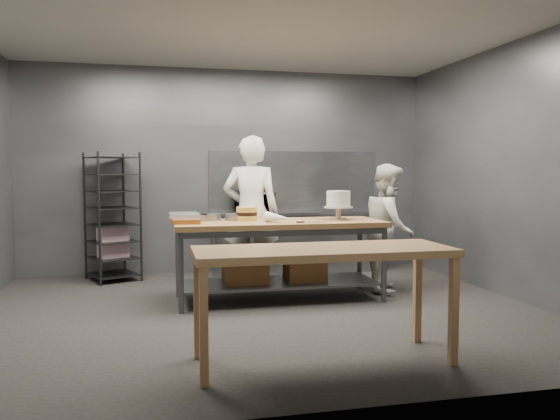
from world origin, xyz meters
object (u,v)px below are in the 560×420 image
at_px(work_table, 276,251).
at_px(layer_cake, 247,214).
at_px(near_counter, 323,259).
at_px(speed_rack, 112,218).
at_px(frosted_cake_stand, 338,201).
at_px(chef_right, 389,227).
at_px(chef_behind, 251,213).
at_px(microwave, 255,202).

distance_m(work_table, layer_cake, 0.54).
height_order(near_counter, speed_rack, speed_rack).
height_order(speed_rack, layer_cake, speed_rack).
bearing_deg(frosted_cake_stand, work_table, 179.06).
height_order(chef_right, frosted_cake_stand, chef_right).
relative_size(speed_rack, chef_behind, 0.90).
distance_m(microwave, layer_cake, 1.64).
xyz_separation_m(near_counter, frosted_cake_stand, (0.83, 2.11, 0.33)).
xyz_separation_m(near_counter, speed_rack, (-1.86, 3.73, 0.04)).
distance_m(speed_rack, chef_behind, 2.00).
bearing_deg(near_counter, layer_cake, 96.24).
bearing_deg(near_counter, work_table, 87.86).
height_order(speed_rack, chef_right, speed_rack).
relative_size(speed_rack, layer_cake, 7.24).
height_order(near_counter, chef_behind, chef_behind).
relative_size(speed_rack, chef_right, 1.10).
relative_size(microwave, frosted_cake_stand, 1.59).
bearing_deg(frosted_cake_stand, chef_behind, 144.24).
bearing_deg(work_table, chef_right, 7.05).
bearing_deg(chef_right, frosted_cake_stand, 129.29).
distance_m(work_table, microwave, 1.76).
bearing_deg(chef_right, work_table, 121.39).
distance_m(chef_behind, chef_right, 1.75).
height_order(work_table, layer_cake, layer_cake).
distance_m(speed_rack, chef_right, 3.71).
bearing_deg(work_table, microwave, 88.27).
distance_m(near_counter, chef_behind, 2.79).
bearing_deg(speed_rack, frosted_cake_stand, -31.05).
distance_m(chef_right, frosted_cake_stand, 0.84).
bearing_deg(chef_right, chef_behind, 98.49).
bearing_deg(speed_rack, chef_right, -22.54).
relative_size(speed_rack, frosted_cake_stand, 5.12).
distance_m(chef_right, layer_cake, 1.83).
distance_m(frosted_cake_stand, layer_cake, 1.09).
distance_m(speed_rack, layer_cake, 2.22).
bearing_deg(work_table, chef_behind, 105.03).
bearing_deg(chef_right, speed_rack, 91.80).
bearing_deg(speed_rack, near_counter, -63.53).
bearing_deg(microwave, chef_right, -46.19).
height_order(frosted_cake_stand, layer_cake, frosted_cake_stand).
bearing_deg(frosted_cake_stand, near_counter, -111.57).
bearing_deg(chef_behind, speed_rack, -15.18).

